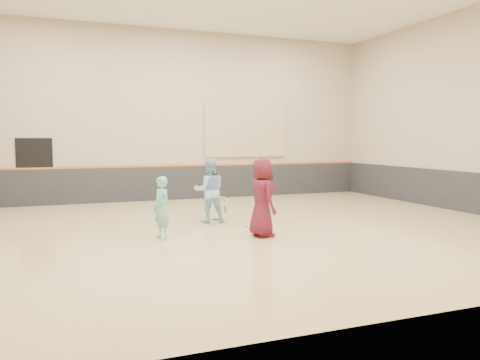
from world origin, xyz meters
name	(u,v)px	position (x,y,z in m)	size (l,w,h in m)	color
room	(227,196)	(0.00, 0.00, 0.81)	(15.04, 12.04, 6.22)	tan
wainscot_back	(173,183)	(0.00, 5.97, 0.60)	(14.90, 0.04, 1.20)	#232326
wainscot_right	(467,192)	(7.47, 0.00, 0.60)	(0.04, 11.90, 1.20)	#232326
accent_stripe	(173,166)	(0.00, 5.96, 1.22)	(14.90, 0.03, 0.06)	#D85914
acoustic_panel	(246,130)	(2.80, 5.95, 2.50)	(3.20, 0.08, 2.00)	tan
doorway	(35,172)	(-4.50, 5.98, 1.10)	(1.10, 0.05, 2.20)	black
girl	(161,208)	(-1.67, -0.44, 0.68)	(0.50, 0.33, 1.36)	#74CAB5
instructor	(209,190)	(-0.10, 1.15, 0.83)	(0.81, 0.63, 1.67)	#93BFE3
young_man	(262,197)	(0.48, -0.96, 0.87)	(0.85, 0.55, 1.74)	#551420
held_racket	(223,201)	(0.22, 0.98, 0.57)	(0.42, 0.42, 0.48)	#BCE632
spare_racket	(207,218)	(-0.08, 1.51, 0.04)	(0.68, 0.68, 0.08)	#C1D12D
ball_under_racket	(246,226)	(0.52, 0.11, 0.03)	(0.07, 0.07, 0.07)	#B4CC2F
ball_in_hand	(271,188)	(0.66, -1.04, 1.07)	(0.07, 0.07, 0.07)	gold
ball_beside_spare	(229,219)	(0.47, 1.27, 0.03)	(0.07, 0.07, 0.07)	#D2EC36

